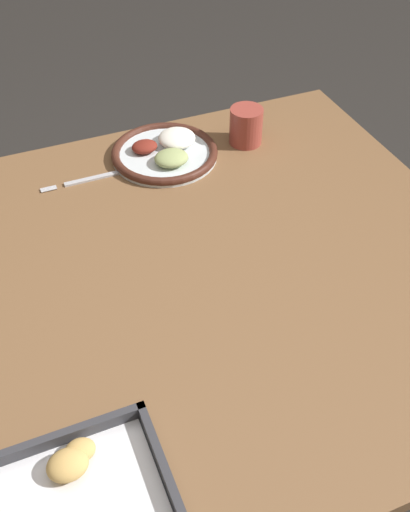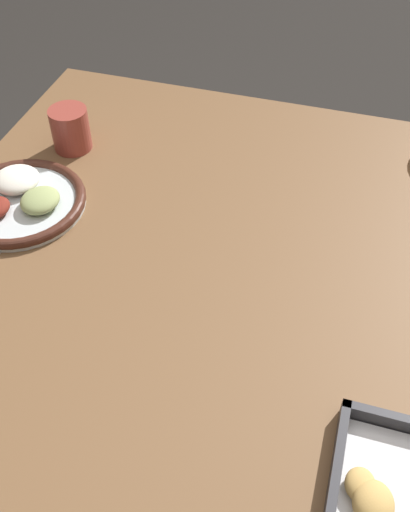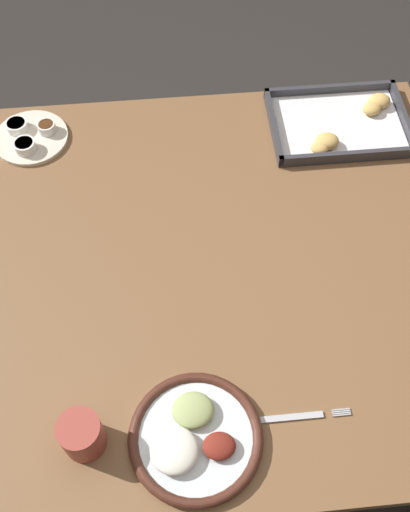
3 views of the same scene
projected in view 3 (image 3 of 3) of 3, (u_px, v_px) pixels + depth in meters
name	position (u px, v px, depth m)	size (l,w,h in m)	color
ground_plane	(212.00, 379.00, 1.90)	(8.00, 8.00, 0.00)	#282623
dining_table	(215.00, 283.00, 1.38)	(1.15, 1.04, 0.71)	brown
dinner_plate	(194.00, 437.00, 1.09)	(0.25, 0.25, 0.04)	silver
fork	(287.00, 418.00, 1.12)	(0.22, 0.01, 0.00)	#B2B2B7
saucer_plate	(30.00, 136.00, 1.49)	(0.18, 0.18, 0.04)	beige
baking_tray	(342.00, 123.00, 1.52)	(0.35, 0.25, 0.04)	#333338
drinking_cup	(82.00, 435.00, 1.06)	(0.08, 0.08, 0.09)	#993D33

